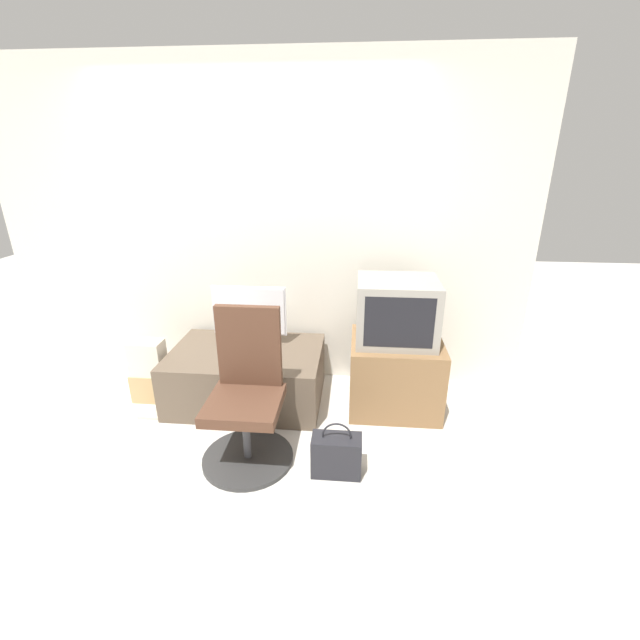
{
  "coord_description": "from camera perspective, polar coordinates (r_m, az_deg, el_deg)",
  "views": [
    {
      "loc": [
        0.81,
        -2.14,
        1.89
      ],
      "look_at": [
        0.53,
        0.93,
        0.68
      ],
      "focal_mm": 24.0,
      "sensor_mm": 36.0,
      "label": 1
    }
  ],
  "objects": [
    {
      "name": "ground_plane",
      "position": [
        2.97,
        -12.56,
        -18.83
      ],
      "size": [
        12.0,
        12.0,
        0.0
      ],
      "primitive_type": "plane",
      "color": "beige"
    },
    {
      "name": "wall_back",
      "position": [
        3.6,
        -8.0,
        11.77
      ],
      "size": [
        4.4,
        0.05,
        2.6
      ],
      "color": "silver",
      "rests_on": "ground_plane"
    },
    {
      "name": "desk",
      "position": [
        3.53,
        -9.67,
        -7.26
      ],
      "size": [
        1.19,
        0.8,
        0.43
      ],
      "color": "brown",
      "rests_on": "ground_plane"
    },
    {
      "name": "side_stand",
      "position": [
        3.42,
        9.94,
        -7.04
      ],
      "size": [
        0.69,
        0.61,
        0.56
      ],
      "color": "olive",
      "rests_on": "ground_plane"
    },
    {
      "name": "main_monitor",
      "position": [
        3.47,
        -9.38,
        0.56
      ],
      "size": [
        0.6,
        0.23,
        0.48
      ],
      "color": "silver",
      "rests_on": "desk"
    },
    {
      "name": "keyboard",
      "position": [
        3.38,
        -9.76,
        -4.34
      ],
      "size": [
        0.36,
        0.1,
        0.01
      ],
      "color": "silver",
      "rests_on": "desk"
    },
    {
      "name": "mouse",
      "position": [
        3.3,
        -5.61,
        -4.6
      ],
      "size": [
        0.06,
        0.04,
        0.03
      ],
      "color": "#4C4C51",
      "rests_on": "desk"
    },
    {
      "name": "crt_tv",
      "position": [
        3.22,
        10.16,
        1.23
      ],
      "size": [
        0.59,
        0.5,
        0.47
      ],
      "color": "gray",
      "rests_on": "side_stand"
    },
    {
      "name": "office_chair",
      "position": [
        2.83,
        -9.72,
        -10.86
      ],
      "size": [
        0.59,
        0.59,
        1.01
      ],
      "color": "#333333",
      "rests_on": "ground_plane"
    },
    {
      "name": "cardboard_box_lower",
      "position": [
        3.78,
        -21.51,
        -8.18
      ],
      "size": [
        0.29,
        0.17,
        0.24
      ],
      "color": "tan",
      "rests_on": "ground_plane"
    },
    {
      "name": "cardboard_box_upper",
      "position": [
        3.67,
        -22.06,
        -4.65
      ],
      "size": [
        0.26,
        0.16,
        0.28
      ],
      "color": "beige",
      "rests_on": "cardboard_box_lower"
    },
    {
      "name": "handbag",
      "position": [
        2.8,
        2.21,
        -17.51
      ],
      "size": [
        0.31,
        0.16,
        0.37
      ],
      "color": "#232328",
      "rests_on": "ground_plane"
    },
    {
      "name": "book",
      "position": [
        3.62,
        -21.43,
        -11.55
      ],
      "size": [
        0.18,
        0.14,
        0.02
      ],
      "color": "beige",
      "rests_on": "ground_plane"
    }
  ]
}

